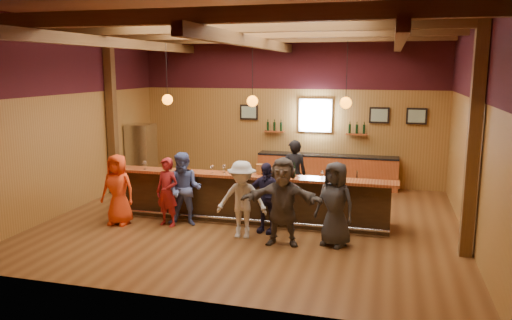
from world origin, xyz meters
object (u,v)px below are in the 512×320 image
object	(u,v)px
customer_brown	(283,201)
bartender	(294,174)
customer_dark	(335,204)
customer_orange	(118,190)
ice_bucket	(261,169)
customer_white	(242,200)
customer_navy	(266,198)
customer_denim	(184,189)
bottle_a	(287,169)
stainless_fridge	(142,155)
customer_redvest	(167,192)
back_bar_cabinet	(327,171)
bar_counter	(255,197)

from	to	relation	value
customer_brown	bartender	xyz separation A→B (m)	(-0.27, 2.57, -0.01)
customer_brown	customer_dark	size ratio (longest dim) A/B	1.05
customer_orange	ice_bucket	world-z (taller)	customer_orange
customer_white	customer_navy	bearing A→B (deg)	44.31
customer_denim	bottle_a	distance (m)	2.27
customer_denim	customer_brown	distance (m)	2.41
customer_navy	stainless_fridge	bearing A→B (deg)	156.50
bartender	bottle_a	world-z (taller)	bartender
stainless_fridge	bottle_a	world-z (taller)	stainless_fridge
customer_redvest	bartender	xyz separation A→B (m)	(2.40, 2.07, 0.10)
stainless_fridge	customer_redvest	xyz separation A→B (m)	(2.39, -3.38, -0.15)
back_bar_cabinet	bartender	bearing A→B (deg)	-101.79
bartender	customer_orange	bearing A→B (deg)	16.15
back_bar_cabinet	customer_redvest	distance (m)	5.37
bottle_a	customer_dark	bearing A→B (deg)	-40.87
customer_brown	customer_denim	bearing A→B (deg)	160.22
back_bar_cabinet	bottle_a	world-z (taller)	bottle_a
customer_brown	bottle_a	xyz separation A→B (m)	(-0.17, 1.21, 0.38)
bartender	ice_bucket	xyz separation A→B (m)	(-0.49, -1.35, 0.37)
bar_counter	ice_bucket	distance (m)	0.75
customer_brown	ice_bucket	world-z (taller)	customer_brown
back_bar_cabinet	customer_dark	bearing A→B (deg)	-81.09
bar_counter	customer_orange	size ratio (longest dim) A/B	4.03
customer_white	ice_bucket	size ratio (longest dim) A/B	7.18
stainless_fridge	customer_orange	bearing A→B (deg)	-69.96
customer_orange	customer_denim	bearing A→B (deg)	11.74
customer_white	customer_navy	xyz separation A→B (m)	(0.39, 0.45, -0.05)
ice_bucket	bartender	bearing A→B (deg)	70.17
back_bar_cabinet	customer_orange	world-z (taller)	customer_orange
customer_orange	customer_brown	distance (m)	3.77
customer_white	customer_brown	size ratio (longest dim) A/B	0.92
stainless_fridge	customer_orange	distance (m)	3.79
customer_white	customer_denim	bearing A→B (deg)	157.44
bar_counter	customer_dark	xyz separation A→B (m)	(1.94, -1.23, 0.31)
customer_brown	bartender	world-z (taller)	customer_brown
bar_counter	customer_white	distance (m)	1.29
stainless_fridge	customer_white	bearing A→B (deg)	-41.56
bar_counter	customer_white	bearing A→B (deg)	-86.87
customer_white	bartender	bearing A→B (deg)	70.90
ice_bucket	customer_brown	bearing A→B (deg)	-58.21
stainless_fridge	bottle_a	size ratio (longest dim) A/B	5.05
bar_counter	bartender	distance (m)	1.36
stainless_fridge	customer_white	xyz separation A→B (m)	(4.19, -3.71, -0.11)
customer_brown	bartender	bearing A→B (deg)	91.44
back_bar_cabinet	customer_orange	distance (m)	6.17
bar_counter	bottle_a	world-z (taller)	bottle_a
customer_redvest	customer_brown	xyz separation A→B (m)	(2.67, -0.50, 0.11)
back_bar_cabinet	customer_redvest	size ratio (longest dim) A/B	2.66
bottle_a	back_bar_cabinet	bearing A→B (deg)	83.87
customer_redvest	customer_white	bearing A→B (deg)	2.97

